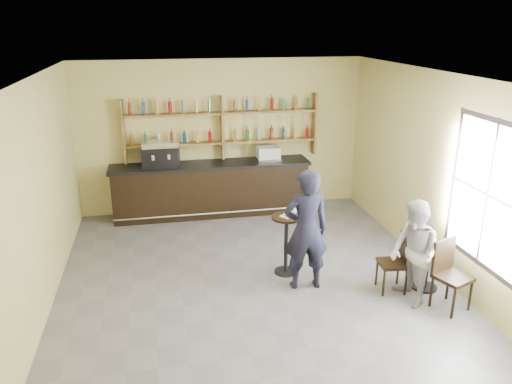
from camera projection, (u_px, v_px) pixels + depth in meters
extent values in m
plane|color=#5F5E63|center=(254.00, 284.00, 7.84)|extent=(7.00, 7.00, 0.00)
plane|color=white|center=(253.00, 77.00, 6.80)|extent=(7.00, 7.00, 0.00)
plane|color=tan|center=(222.00, 136.00, 10.56)|extent=(7.00, 0.00, 7.00)
plane|color=tan|center=(335.00, 321.00, 4.08)|extent=(7.00, 0.00, 7.00)
plane|color=tan|center=(37.00, 202.00, 6.76)|extent=(0.00, 7.00, 7.00)
plane|color=tan|center=(439.00, 176.00, 7.88)|extent=(0.00, 7.00, 7.00)
plane|color=white|center=(488.00, 195.00, 6.73)|extent=(0.00, 2.00, 2.00)
cube|color=white|center=(287.00, 216.00, 7.88)|extent=(0.24, 0.24, 0.00)
torus|color=#B89143|center=(287.00, 215.00, 7.87)|extent=(0.16, 0.16, 0.05)
imported|color=white|center=(294.00, 210.00, 7.99)|extent=(0.17, 0.17, 0.10)
imported|color=black|center=(306.00, 230.00, 7.48)|extent=(0.72, 0.49, 1.90)
imported|color=white|center=(433.00, 242.00, 7.49)|extent=(0.14, 0.14, 0.10)
imported|color=#939297|center=(414.00, 253.00, 7.10)|extent=(0.63, 0.79, 1.57)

